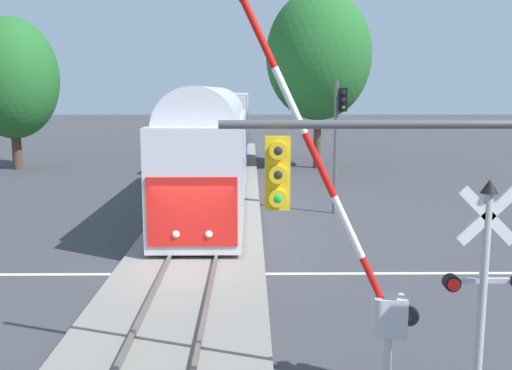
{
  "coord_description": "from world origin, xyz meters",
  "views": [
    {
      "loc": [
        1.77,
        -16.41,
        5.36
      ],
      "look_at": [
        1.97,
        3.96,
        2.0
      ],
      "focal_mm": 40.73,
      "sensor_mm": 36.0,
      "label": 1
    }
  ],
  "objects_px": {
    "crossing_gate_near": "(373,277)",
    "elm_centre_background": "(319,56)",
    "crossing_signal_mast": "(485,275)",
    "traffic_signal_near_right": "(489,197)",
    "traffic_signal_far_side": "(339,126)",
    "pine_left_background": "(12,79)",
    "commuter_train": "(229,122)"
  },
  "relations": [
    {
      "from": "crossing_signal_mast",
      "to": "elm_centre_background",
      "type": "bearing_deg",
      "value": 88.43
    },
    {
      "from": "crossing_signal_mast",
      "to": "traffic_signal_near_right",
      "type": "xyz_separation_m",
      "value": [
        -0.5,
        -1.14,
        1.48
      ]
    },
    {
      "from": "commuter_train",
      "to": "elm_centre_background",
      "type": "bearing_deg",
      "value": -50.09
    },
    {
      "from": "commuter_train",
      "to": "traffic_signal_far_side",
      "type": "bearing_deg",
      "value": -76.16
    },
    {
      "from": "elm_centre_background",
      "to": "pine_left_background",
      "type": "bearing_deg",
      "value": -178.74
    },
    {
      "from": "traffic_signal_near_right",
      "to": "traffic_signal_far_side",
      "type": "bearing_deg",
      "value": 88.21
    },
    {
      "from": "crossing_gate_near",
      "to": "traffic_signal_far_side",
      "type": "distance_m",
      "value": 15.42
    },
    {
      "from": "traffic_signal_near_right",
      "to": "elm_centre_background",
      "type": "relative_size",
      "value": 0.48
    },
    {
      "from": "crossing_gate_near",
      "to": "traffic_signal_far_side",
      "type": "xyz_separation_m",
      "value": [
        1.68,
        15.23,
        1.68
      ]
    },
    {
      "from": "elm_centre_background",
      "to": "pine_left_background",
      "type": "relative_size",
      "value": 1.18
    },
    {
      "from": "crossing_gate_near",
      "to": "elm_centre_background",
      "type": "relative_size",
      "value": 0.57
    },
    {
      "from": "traffic_signal_near_right",
      "to": "elm_centre_background",
      "type": "height_order",
      "value": "elm_centre_background"
    },
    {
      "from": "elm_centre_background",
      "to": "traffic_signal_near_right",
      "type": "bearing_deg",
      "value": -92.4
    },
    {
      "from": "traffic_signal_near_right",
      "to": "elm_centre_background",
      "type": "distance_m",
      "value": 32.27
    },
    {
      "from": "commuter_train",
      "to": "elm_centre_background",
      "type": "distance_m",
      "value": 11.06
    },
    {
      "from": "traffic_signal_near_right",
      "to": "traffic_signal_far_side",
      "type": "distance_m",
      "value": 17.08
    },
    {
      "from": "commuter_train",
      "to": "pine_left_background",
      "type": "distance_m",
      "value": 16.57
    },
    {
      "from": "traffic_signal_near_right",
      "to": "traffic_signal_far_side",
      "type": "relative_size",
      "value": 1.0
    },
    {
      "from": "crossing_gate_near",
      "to": "crossing_signal_mast",
      "type": "bearing_deg",
      "value": -23.27
    },
    {
      "from": "commuter_train",
      "to": "crossing_gate_near",
      "type": "distance_m",
      "value": 38.0
    },
    {
      "from": "crossing_gate_near",
      "to": "pine_left_background",
      "type": "relative_size",
      "value": 0.68
    },
    {
      "from": "commuter_train",
      "to": "crossing_signal_mast",
      "type": "relative_size",
      "value": 16.17
    },
    {
      "from": "traffic_signal_far_side",
      "to": "elm_centre_background",
      "type": "relative_size",
      "value": 0.48
    },
    {
      "from": "crossing_gate_near",
      "to": "pine_left_background",
      "type": "height_order",
      "value": "pine_left_background"
    },
    {
      "from": "crossing_gate_near",
      "to": "traffic_signal_near_right",
      "type": "distance_m",
      "value": 2.79
    },
    {
      "from": "crossing_gate_near",
      "to": "pine_left_background",
      "type": "distance_m",
      "value": 34.96
    },
    {
      "from": "crossing_gate_near",
      "to": "traffic_signal_near_right",
      "type": "relative_size",
      "value": 1.19
    },
    {
      "from": "traffic_signal_near_right",
      "to": "pine_left_background",
      "type": "bearing_deg",
      "value": 121.17
    },
    {
      "from": "traffic_signal_near_right",
      "to": "pine_left_background",
      "type": "height_order",
      "value": "pine_left_background"
    },
    {
      "from": "commuter_train",
      "to": "traffic_signal_near_right",
      "type": "distance_m",
      "value": 39.98
    },
    {
      "from": "crossing_signal_mast",
      "to": "pine_left_background",
      "type": "relative_size",
      "value": 0.39
    },
    {
      "from": "commuter_train",
      "to": "pine_left_background",
      "type": "height_order",
      "value": "pine_left_background"
    }
  ]
}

